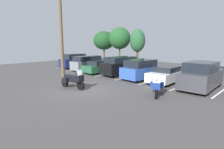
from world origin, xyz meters
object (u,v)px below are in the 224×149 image
object	(u,v)px
car_grey	(89,63)
car_white	(167,74)
car_black	(122,66)
car_charcoal	(201,76)
car_green	(100,67)
motorcycle_touring	(73,79)
car_navy	(76,61)
motorcycle_second	(157,86)
car_blue	(142,70)
utility_pole	(61,29)

from	to	relation	value
car_grey	car_white	distance (m)	10.38
car_grey	car_black	distance (m)	5.10
car_charcoal	car_green	bearing A→B (deg)	-179.29
motorcycle_touring	car_green	distance (m)	7.42
car_navy	car_white	size ratio (longest dim) A/B	1.02
car_black	car_white	xyz separation A→B (m)	(5.28, -0.22, -0.27)
motorcycle_second	car_black	world-z (taller)	car_black
car_blue	car_white	world-z (taller)	car_blue
car_green	car_black	distance (m)	2.70
car_grey	car_green	distance (m)	2.52
utility_pole	motorcycle_touring	bearing A→B (deg)	-22.47
car_charcoal	utility_pole	distance (m)	12.70
motorcycle_touring	car_grey	distance (m)	9.23
motorcycle_touring	car_navy	size ratio (longest dim) A/B	0.52
car_green	motorcycle_touring	bearing A→B (deg)	-57.98
motorcycle_touring	car_black	distance (m)	7.05
car_navy	car_grey	world-z (taller)	car_navy
car_charcoal	utility_pole	bearing A→B (deg)	-157.95
car_green	utility_pole	world-z (taller)	utility_pole
car_navy	car_black	distance (m)	8.23
car_white	car_charcoal	distance (m)	2.83
motorcycle_touring	car_green	xyz separation A→B (m)	(-3.93, 6.29, -0.01)
car_blue	car_charcoal	distance (m)	5.17
motorcycle_touring	car_charcoal	world-z (taller)	car_charcoal
car_navy	car_grey	distance (m)	3.15
car_green	car_navy	bearing A→B (deg)	173.97
motorcycle_touring	car_blue	xyz separation A→B (m)	(1.59, 6.48, 0.21)
car_white	car_black	bearing A→B (deg)	177.59
car_green	utility_pole	distance (m)	5.99
car_green	car_charcoal	bearing A→B (deg)	0.71
motorcycle_second	car_green	distance (m)	9.97
car_white	utility_pole	bearing A→B (deg)	-150.26
car_navy	car_charcoal	bearing A→B (deg)	-1.62
car_navy	car_charcoal	distance (m)	16.32
car_black	car_white	world-z (taller)	car_black
car_blue	utility_pole	xyz separation A→B (m)	(-6.09, -4.62, 3.77)
motorcycle_touring	car_blue	distance (m)	6.68
car_navy	utility_pole	distance (m)	8.05
car_navy	car_green	xyz separation A→B (m)	(5.63, -0.59, -0.25)
car_blue	car_white	xyz separation A→B (m)	(2.37, 0.21, -0.20)
car_charcoal	motorcycle_second	bearing A→B (deg)	-110.47
car_white	utility_pole	distance (m)	10.52
motorcycle_second	car_blue	size ratio (longest dim) A/B	0.46
car_grey	car_green	world-z (taller)	car_grey
motorcycle_touring	utility_pole	distance (m)	6.29
car_navy	car_white	distance (m)	13.52
car_green	car_blue	bearing A→B (deg)	2.02
car_black	car_blue	world-z (taller)	car_black
car_navy	utility_pole	bearing A→B (deg)	-44.79
car_navy	car_green	distance (m)	5.66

